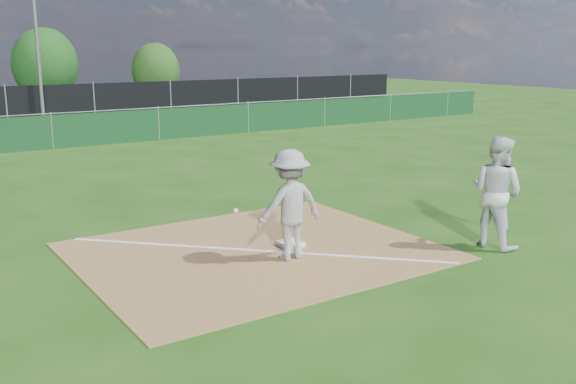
# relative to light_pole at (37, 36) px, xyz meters

# --- Properties ---
(ground) EXTENTS (90.00, 90.00, 0.00)m
(ground) POSITION_rel_light_pole_xyz_m (-1.50, -12.70, -4.00)
(ground) COLOR #1D480F
(ground) RESTS_ON ground
(infield_dirt) EXTENTS (6.00, 5.00, 0.02)m
(infield_dirt) POSITION_rel_light_pole_xyz_m (-1.50, -21.70, -3.99)
(infield_dirt) COLOR olive
(infield_dirt) RESTS_ON ground
(foul_line) EXTENTS (5.01, 5.01, 0.01)m
(foul_line) POSITION_rel_light_pole_xyz_m (-1.50, -21.70, -3.98)
(foul_line) COLOR white
(foul_line) RESTS_ON infield_dirt
(green_fence) EXTENTS (44.00, 0.05, 1.20)m
(green_fence) POSITION_rel_light_pole_xyz_m (-1.50, -7.70, -3.40)
(green_fence) COLOR #0E3418
(green_fence) RESTS_ON ground
(black_fence) EXTENTS (46.00, 0.04, 1.80)m
(black_fence) POSITION_rel_light_pole_xyz_m (-1.50, 0.30, -3.10)
(black_fence) COLOR black
(black_fence) RESTS_ON ground
(light_pole) EXTENTS (0.16, 0.16, 8.00)m
(light_pole) POSITION_rel_light_pole_xyz_m (0.00, 0.00, 0.00)
(light_pole) COLOR slate
(light_pole) RESTS_ON ground
(first_base) EXTENTS (0.40, 0.40, 0.08)m
(first_base) POSITION_rel_light_pole_xyz_m (-0.84, -21.81, -3.94)
(first_base) COLOR white
(first_base) RESTS_ON infield_dirt
(play_at_first) EXTENTS (1.89, 0.77, 1.88)m
(play_at_first) POSITION_rel_light_pole_xyz_m (-1.23, -22.37, -3.04)
(play_at_first) COLOR #ABABAD
(play_at_first) RESTS_ON infield_dirt
(runner) EXTENTS (0.87, 1.06, 2.02)m
(runner) POSITION_rel_light_pole_xyz_m (2.28, -23.80, -2.99)
(runner) COLOR white
(runner) RESTS_ON ground
(car_right) EXTENTS (4.51, 2.07, 1.28)m
(car_right) POSITION_rel_light_pole_xyz_m (4.52, 5.35, -3.35)
(car_right) COLOR black
(car_right) RESTS_ON parking_lot
(tree_mid) EXTENTS (3.97, 3.97, 4.71)m
(tree_mid) POSITION_rel_light_pole_xyz_m (2.88, 11.09, -1.57)
(tree_mid) COLOR #382316
(tree_mid) RESTS_ON ground
(tree_right) EXTENTS (3.20, 3.20, 3.80)m
(tree_right) POSITION_rel_light_pole_xyz_m (9.96, 10.64, -2.04)
(tree_right) COLOR #382316
(tree_right) RESTS_ON ground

